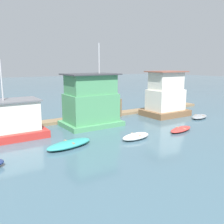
{
  "coord_description": "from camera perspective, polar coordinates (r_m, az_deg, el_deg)",
  "views": [
    {
      "loc": [
        -13.42,
        -21.65,
        6.18
      ],
      "look_at": [
        0.0,
        -1.0,
        1.4
      ],
      "focal_mm": 40.0,
      "sensor_mm": 36.0,
      "label": 1
    }
  ],
  "objects": [
    {
      "name": "ground_plane",
      "position": [
        26.21,
        -1.19,
        -2.66
      ],
      "size": [
        200.0,
        200.0,
        0.0
      ],
      "primitive_type": "plane",
      "color": "#426070"
    },
    {
      "name": "dock_walkway",
      "position": [
        28.88,
        -4.55,
        -1.1
      ],
      "size": [
        33.8,
        1.63,
        0.3
      ],
      "primitive_type": "cube",
      "color": "#846B4C",
      "rests_on": "ground_plane"
    },
    {
      "name": "houseboat_red",
      "position": [
        22.58,
        -23.72,
        -1.99
      ],
      "size": [
        6.8,
        3.73,
        6.52
      ],
      "color": "red",
      "rests_on": "ground_plane"
    },
    {
      "name": "houseboat_green",
      "position": [
        25.08,
        -4.84,
        2.35
      ],
      "size": [
        5.64,
        4.06,
        8.18
      ],
      "color": "#4C9360",
      "rests_on": "ground_plane"
    },
    {
      "name": "houseboat_brown",
      "position": [
        30.67,
        12.13,
        3.5
      ],
      "size": [
        5.1,
        3.9,
        5.33
      ],
      "color": "brown",
      "rests_on": "ground_plane"
    },
    {
      "name": "dinghy_teal",
      "position": [
        19.16,
        -9.72,
        -7.25
      ],
      "size": [
        4.04,
        2.23,
        0.47
      ],
      "color": "teal",
      "rests_on": "ground_plane"
    },
    {
      "name": "dinghy_white",
      "position": [
        20.9,
        5.47,
        -5.56
      ],
      "size": [
        2.89,
        1.56,
        0.49
      ],
      "color": "white",
      "rests_on": "ground_plane"
    },
    {
      "name": "dinghy_red",
      "position": [
        24.12,
        15.45,
        -3.82
      ],
      "size": [
        3.23,
        1.75,
        0.36
      ],
      "color": "red",
      "rests_on": "ground_plane"
    },
    {
      "name": "dinghy_grey",
      "position": [
        30.45,
        19.35,
        -0.99
      ],
      "size": [
        3.06,
        2.12,
        0.38
      ],
      "color": "gray",
      "rests_on": "ground_plane"
    },
    {
      "name": "mooring_post_far_right",
      "position": [
        29.52,
        2.04,
        1.0
      ],
      "size": [
        0.22,
        0.22,
        2.13
      ],
      "primitive_type": "cylinder",
      "color": "brown",
      "rests_on": "ground_plane"
    },
    {
      "name": "mooring_post_near_left",
      "position": [
        34.78,
        13.11,
        2.24
      ],
      "size": [
        0.26,
        0.26,
        2.14
      ],
      "primitive_type": "cylinder",
      "color": "brown",
      "rests_on": "ground_plane"
    },
    {
      "name": "mooring_post_near_right",
      "position": [
        29.42,
        1.63,
        0.4
      ],
      "size": [
        0.31,
        0.31,
        1.56
      ],
      "primitive_type": "cylinder",
      "color": "brown",
      "rests_on": "ground_plane"
    }
  ]
}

